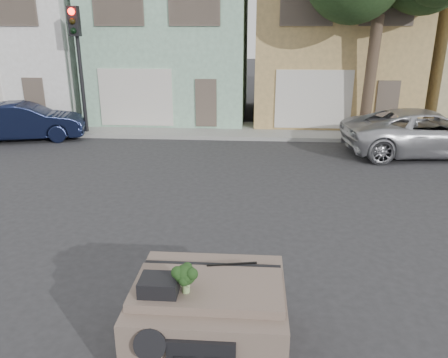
# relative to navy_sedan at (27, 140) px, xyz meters

# --- Properties ---
(ground_plane) EXTENTS (120.00, 120.00, 0.00)m
(ground_plane) POSITION_rel_navy_sedan_xyz_m (8.56, -8.50, 0.00)
(ground_plane) COLOR #303033
(ground_plane) RESTS_ON ground
(sidewalk) EXTENTS (40.00, 3.00, 0.15)m
(sidewalk) POSITION_rel_navy_sedan_xyz_m (8.56, 2.00, 0.07)
(sidewalk) COLOR gray
(sidewalk) RESTS_ON ground
(townhouse_white) EXTENTS (7.20, 8.20, 7.55)m
(townhouse_white) POSITION_rel_navy_sedan_xyz_m (-2.44, 6.00, 3.77)
(townhouse_white) COLOR white
(townhouse_white) RESTS_ON ground
(townhouse_mint) EXTENTS (7.20, 8.20, 7.55)m
(townhouse_mint) POSITION_rel_navy_sedan_xyz_m (5.06, 6.00, 3.77)
(townhouse_mint) COLOR #93C1A4
(townhouse_mint) RESTS_ON ground
(townhouse_tan) EXTENTS (7.20, 8.20, 7.55)m
(townhouse_tan) POSITION_rel_navy_sedan_xyz_m (12.56, 6.00, 3.77)
(townhouse_tan) COLOR tan
(townhouse_tan) RESTS_ON ground
(navy_sedan) EXTENTS (4.78, 2.73, 1.49)m
(navy_sedan) POSITION_rel_navy_sedan_xyz_m (0.00, 0.00, 0.00)
(navy_sedan) COLOR black
(navy_sedan) RESTS_ON ground
(silver_pickup) EXTENTS (5.92, 3.17, 1.58)m
(silver_pickup) POSITION_rel_navy_sedan_xyz_m (15.10, -1.04, 0.00)
(silver_pickup) COLOR #B7B8BD
(silver_pickup) RESTS_ON ground
(traffic_signal) EXTENTS (0.40, 0.40, 5.10)m
(traffic_signal) POSITION_rel_navy_sedan_xyz_m (2.06, 1.00, 2.55)
(traffic_signal) COLOR black
(traffic_signal) RESTS_ON ground
(tree_near) EXTENTS (4.40, 4.00, 8.50)m
(tree_near) POSITION_rel_navy_sedan_xyz_m (13.56, 1.30, 4.25)
(tree_near) COLOR #203819
(tree_near) RESTS_ON ground
(car_dashboard) EXTENTS (2.00, 1.80, 1.12)m
(car_dashboard) POSITION_rel_navy_sedan_xyz_m (8.56, -11.50, 0.56)
(car_dashboard) COLOR #705E52
(car_dashboard) RESTS_ON ground
(instrument_hump) EXTENTS (0.48, 0.38, 0.20)m
(instrument_hump) POSITION_rel_navy_sedan_xyz_m (7.98, -11.85, 1.22)
(instrument_hump) COLOR black
(instrument_hump) RESTS_ON car_dashboard
(wiper_arm) EXTENTS (0.69, 0.15, 0.02)m
(wiper_arm) POSITION_rel_navy_sedan_xyz_m (8.84, -11.12, 1.13)
(wiper_arm) COLOR black
(wiper_arm) RESTS_ON car_dashboard
(broccoli) EXTENTS (0.36, 0.36, 0.39)m
(broccoli) POSITION_rel_navy_sedan_xyz_m (8.30, -11.82, 1.31)
(broccoli) COLOR black
(broccoli) RESTS_ON car_dashboard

